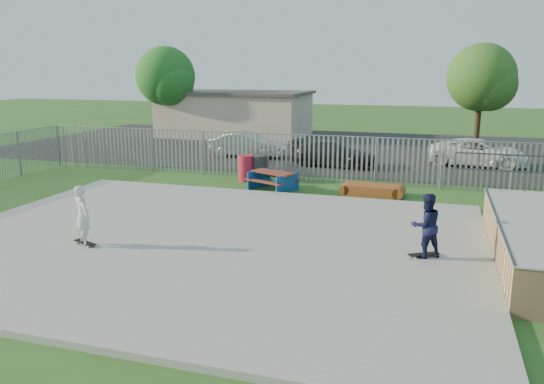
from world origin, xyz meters
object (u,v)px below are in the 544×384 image
(picnic_table, at_px, (273,181))
(trash_bin_red, at_px, (246,168))
(car_dark, at_px, (334,153))
(tree_left, at_px, (166,77))
(car_silver, at_px, (248,145))
(skater_navy, at_px, (426,225))
(funbox, at_px, (372,190))
(skater_white, at_px, (83,215))
(tree_mid, at_px, (481,78))
(trash_bin_grey, at_px, (260,168))
(car_white, at_px, (479,153))

(picnic_table, distance_m, trash_bin_red, 2.14)
(car_dark, relative_size, tree_left, 0.69)
(car_silver, height_order, car_dark, car_silver)
(car_dark, relative_size, skater_navy, 2.68)
(trash_bin_red, distance_m, car_silver, 6.30)
(funbox, xyz_separation_m, car_silver, (-7.61, 7.03, 0.49))
(trash_bin_red, bearing_deg, skater_white, -95.94)
(picnic_table, xyz_separation_m, car_dark, (1.29, 5.98, 0.27))
(picnic_table, relative_size, trash_bin_red, 1.98)
(picnic_table, xyz_separation_m, tree_left, (-12.04, 13.80, 3.85))
(tree_left, bearing_deg, tree_mid, 3.73)
(trash_bin_grey, relative_size, tree_left, 0.18)
(tree_left, distance_m, tree_mid, 20.55)
(car_white, bearing_deg, trash_bin_red, 132.22)
(picnic_table, distance_m, car_white, 11.54)
(car_dark, height_order, car_white, car_white)
(trash_bin_grey, relative_size, car_dark, 0.26)
(car_white, bearing_deg, car_dark, 115.08)
(car_silver, distance_m, tree_left, 11.13)
(trash_bin_red, xyz_separation_m, trash_bin_grey, (0.55, 0.20, -0.00))
(tree_mid, bearing_deg, funbox, -107.10)
(car_silver, bearing_deg, car_dark, -107.52)
(car_white, xyz_separation_m, tree_mid, (0.30, 6.98, 3.54))
(trash_bin_red, distance_m, skater_white, 9.84)
(trash_bin_red, xyz_separation_m, tree_left, (-10.40, 12.43, 3.67))
(car_silver, bearing_deg, tree_left, 49.67)
(picnic_table, relative_size, car_dark, 0.51)
(car_white, height_order, tree_left, tree_left)
(car_white, xyz_separation_m, tree_left, (-20.20, 5.65, 3.54))
(trash_bin_grey, bearing_deg, skater_white, -98.94)
(car_white, relative_size, tree_mid, 0.76)
(funbox, relative_size, car_dark, 0.47)
(skater_white, bearing_deg, car_dark, -73.80)
(trash_bin_red, bearing_deg, funbox, -10.96)
(trash_bin_grey, xyz_separation_m, car_silver, (-2.62, 5.76, 0.14))
(funbox, xyz_separation_m, skater_navy, (2.11, -6.97, 0.76))
(trash_bin_red, distance_m, tree_mid, 17.46)
(funbox, bearing_deg, skater_navy, -70.44)
(car_silver, relative_size, tree_mid, 0.65)
(car_silver, height_order, car_white, car_silver)
(skater_navy, distance_m, skater_white, 8.83)
(tree_left, relative_size, skater_navy, 3.88)
(picnic_table, distance_m, car_silver, 8.22)
(tree_left, bearing_deg, picnic_table, -48.89)
(funbox, distance_m, skater_white, 10.92)
(car_white, relative_size, tree_left, 0.76)
(picnic_table, height_order, trash_bin_red, trash_bin_red)
(trash_bin_grey, distance_m, car_dark, 5.01)
(tree_mid, distance_m, skater_white, 26.24)
(tree_mid, bearing_deg, skater_navy, -96.43)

